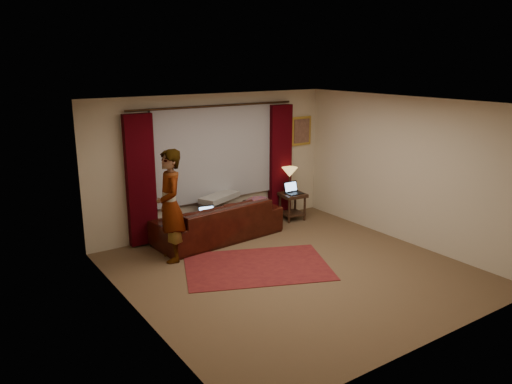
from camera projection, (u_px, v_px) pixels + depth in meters
floor at (294, 271)px, 7.80m from camera, size 5.00×5.00×0.01m
ceiling at (297, 103)px, 7.13m from camera, size 5.00×5.00×0.02m
wall_back at (213, 163)px, 9.47m from camera, size 5.00×0.02×2.60m
wall_front at (437, 239)px, 5.47m from camera, size 5.00×0.02×2.60m
wall_left at (135, 220)px, 6.11m from camera, size 0.02×5.00×2.60m
wall_right at (406, 171)px, 8.82m from camera, size 0.02×5.00×2.60m
sheer_curtain at (215, 153)px, 9.37m from camera, size 2.50×0.05×1.80m
drape_left at (141, 181)px, 8.60m from camera, size 0.50×0.14×2.30m
drape_right at (280, 161)px, 10.22m from camera, size 0.50×0.14×2.30m
curtain_rod at (215, 106)px, 9.10m from camera, size 0.04×0.04×3.40m
picture_frame at (301, 131)px, 10.46m from camera, size 0.50×0.04×0.60m
sofa at (218, 214)px, 9.09m from camera, size 2.46×1.23×0.96m
throw_blanket at (219, 184)px, 9.27m from camera, size 0.93×0.67×0.10m
clothing_pile at (257, 203)px, 9.41m from camera, size 0.60×0.51×0.22m
laptop_sofa at (208, 214)px, 8.74m from camera, size 0.36×0.38×0.22m
area_rug at (257, 266)px, 7.96m from camera, size 2.67×2.27×0.01m
end_table at (292, 206)px, 10.26m from camera, size 0.53×0.53×0.55m
tiffany_lamp at (289, 180)px, 10.20m from camera, size 0.39×0.39×0.52m
laptop_table at (294, 188)px, 10.12m from camera, size 0.33×0.36×0.24m
person at (170, 206)px, 8.03m from camera, size 0.64×0.64×1.84m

